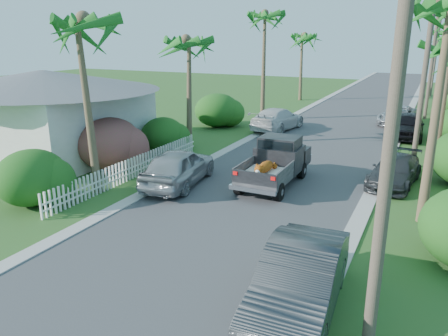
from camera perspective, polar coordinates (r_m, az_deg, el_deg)
The scene contains 27 objects.
ground at distance 13.54m, azimuth -5.02°, elevation -11.20°, with size 120.00×120.00×0.00m, color #315921.
road at distance 36.31m, azimuth 15.68°, elevation 6.15°, with size 8.00×100.00×0.02m, color #38383A.
curb_left at distance 37.28m, azimuth 9.15°, elevation 6.86°, with size 0.60×100.00×0.06m, color #A5A39E.
curb_right at distance 35.81m, azimuth 22.46°, elevation 5.39°, with size 0.60×100.00×0.06m, color #A5A39E.
pickup_truck at distance 19.67m, azimuth 6.96°, elevation 0.96°, with size 1.98×5.12×2.06m.
parked_car_rn at distance 10.73m, azimuth 9.76°, elevation -14.45°, with size 1.73×4.97×1.64m, color #2F3235.
parked_car_rm at distance 20.74m, azimuth 21.41°, elevation -0.37°, with size 1.77×4.35×1.26m, color #2A2D2F.
parked_car_rf at distance 30.78m, azimuth 22.89°, elevation 5.13°, with size 1.90×4.72×1.61m, color black.
parked_car_rd at distance 35.29m, azimuth 21.74°, elevation 6.38°, with size 2.23×4.84×1.34m, color #A8AAAF.
parked_car_ln at distance 19.33m, azimuth -5.94°, elevation 0.15°, with size 1.96×4.86×1.66m, color #A0A3A6.
parked_car_lf at distance 31.04m, azimuth 7.01°, elevation 6.35°, with size 2.16×5.31×1.54m, color silver.
palm_l_a at distance 18.15m, azimuth -18.32°, elevation 17.88°, with size 4.40×4.40×8.20m.
palm_l_b at distance 25.75m, azimuth -4.73°, elevation 16.33°, with size 4.40×4.40×7.40m.
palm_l_c at distance 34.48m, azimuth 5.37°, elevation 19.36°, with size 4.40×4.40×9.20m.
palm_l_d at distance 46.00m, azimuth 10.25°, elevation 16.69°, with size 4.40×4.40×7.70m.
palm_r_c at distance 36.24m, azimuth 27.20°, elevation 17.86°, with size 4.40×4.40×9.40m.
palm_r_d at distance 50.20m, azimuth 27.25°, elevation 15.50°, with size 4.40×4.40×8.00m.
shrub_l_a at distance 18.49m, azimuth -23.84°, elevation -1.14°, with size 2.60×2.86×2.20m, color #164F18.
shrub_l_b at distance 22.03m, azimuth -14.64°, elevation 3.03°, with size 3.00×3.30×2.60m, color #BD1B4B.
shrub_l_c at distance 24.95m, azimuth -7.97°, elevation 4.29°, with size 2.40×2.64×2.00m, color #164F18.
shrub_l_d at distance 32.01m, azimuth -0.90°, elevation 7.57°, with size 3.20×3.52×2.40m, color #164F18.
picket_fence at distance 20.75m, azimuth -11.56°, elevation 0.11°, with size 0.10×11.00×1.00m, color white.
house_left at distance 26.15m, azimuth -22.15°, elevation 6.29°, with size 9.00×8.00×4.60m.
utility_pole_a at distance 8.41m, azimuth 20.97°, elevation 3.72°, with size 1.60×0.26×9.00m.
utility_pole_b at distance 23.27m, azimuth 24.72°, elevation 11.02°, with size 1.60×0.26×9.00m.
utility_pole_c at distance 38.24m, azimuth 25.56°, elevation 12.62°, with size 1.60×0.26×9.00m.
utility_pole_d at distance 53.23m, azimuth 25.93°, elevation 13.32°, with size 1.60×0.26×9.00m.
Camera 1 is at (6.24, -10.20, 6.35)m, focal length 35.00 mm.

